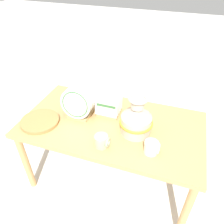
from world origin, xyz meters
TOP-DOWN VIEW (x-y plane):
  - ground_plane at (0.00, 0.00)m, footprint 14.00×14.00m
  - display_table at (0.00, 0.00)m, footprint 1.42×0.77m
  - ceramic_vase at (0.20, -0.04)m, footprint 0.25×0.25m
  - dish_rack_round_plates at (-0.28, 0.01)m, footprint 0.25×0.19m
  - dish_rack_square_plates at (-0.07, 0.12)m, footprint 0.19×0.18m
  - wicker_charger_stack at (-0.54, -0.18)m, footprint 0.30×0.30m
  - mug_cream_glaze at (0.35, -0.20)m, footprint 0.11×0.10m
  - mug_sage_glaze at (0.01, -0.25)m, footprint 0.11×0.10m

SIDE VIEW (x-z plane):
  - ground_plane at x=0.00m, z-range 0.00..0.00m
  - display_table at x=0.00m, z-range 0.26..0.92m
  - wicker_charger_stack at x=-0.54m, z-range 0.66..0.69m
  - mug_cream_glaze at x=0.35m, z-range 0.66..0.75m
  - mug_sage_glaze at x=0.01m, z-range 0.66..0.75m
  - dish_rack_square_plates at x=-0.07m, z-range 0.64..0.85m
  - ceramic_vase at x=0.20m, z-range 0.63..0.94m
  - dish_rack_round_plates at x=-0.28m, z-range 0.65..0.93m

